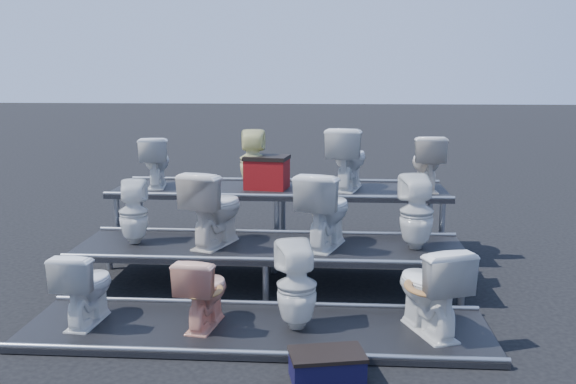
# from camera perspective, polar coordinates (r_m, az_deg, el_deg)

# --- Properties ---
(ground) EXTENTS (80.00, 80.00, 0.00)m
(ground) POSITION_cam_1_polar(r_m,az_deg,el_deg) (7.16, -1.58, -8.34)
(ground) COLOR black
(ground) RESTS_ON ground
(tier_front) EXTENTS (4.20, 1.20, 0.06)m
(tier_front) POSITION_cam_1_polar(r_m,az_deg,el_deg) (5.94, -2.83, -12.15)
(tier_front) COLOR black
(tier_front) RESTS_ON ground
(tier_mid) EXTENTS (4.20, 1.20, 0.46)m
(tier_mid) POSITION_cam_1_polar(r_m,az_deg,el_deg) (7.08, -1.59, -6.58)
(tier_mid) COLOR black
(tier_mid) RESTS_ON ground
(tier_back) EXTENTS (4.20, 1.20, 0.86)m
(tier_back) POSITION_cam_1_polar(r_m,az_deg,el_deg) (8.28, -0.72, -2.59)
(tier_back) COLOR black
(tier_back) RESTS_ON ground
(toilet_0) EXTENTS (0.44, 0.71, 0.70)m
(toilet_0) POSITION_cam_1_polar(r_m,az_deg,el_deg) (6.18, -17.55, -7.98)
(toilet_0) COLOR silver
(toilet_0) RESTS_ON tier_front
(toilet_1) EXTENTS (0.47, 0.70, 0.66)m
(toilet_1) POSITION_cam_1_polar(r_m,az_deg,el_deg) (5.88, -7.51, -8.68)
(toilet_1) COLOR #EDA68B
(toilet_1) RESTS_ON tier_front
(toilet_2) EXTENTS (0.45, 0.46, 0.80)m
(toilet_2) POSITION_cam_1_polar(r_m,az_deg,el_deg) (5.75, 0.77, -8.33)
(toilet_2) COLOR silver
(toilet_2) RESTS_ON tier_front
(toilet_3) EXTENTS (0.71, 0.90, 0.81)m
(toilet_3) POSITION_cam_1_polar(r_m,az_deg,el_deg) (5.81, 12.49, -8.33)
(toilet_3) COLOR silver
(toilet_3) RESTS_ON tier_front
(toilet_4) EXTENTS (0.37, 0.37, 0.70)m
(toilet_4) POSITION_cam_1_polar(r_m,az_deg,el_deg) (7.24, -13.57, -1.75)
(toilet_4) COLOR silver
(toilet_4) RESTS_ON tier_mid
(toilet_5) EXTENTS (0.70, 0.92, 0.83)m
(toilet_5) POSITION_cam_1_polar(r_m,az_deg,el_deg) (7.00, -6.57, -1.39)
(toilet_5) COLOR silver
(toilet_5) RESTS_ON tier_mid
(toilet_6) EXTENTS (0.69, 0.92, 0.83)m
(toilet_6) POSITION_cam_1_polar(r_m,az_deg,el_deg) (6.89, 3.33, -1.54)
(toilet_6) COLOR silver
(toilet_6) RESTS_ON tier_mid
(toilet_7) EXTENTS (0.41, 0.42, 0.80)m
(toilet_7) POSITION_cam_1_polar(r_m,az_deg,el_deg) (6.95, 11.36, -1.78)
(toilet_7) COLOR silver
(toilet_7) RESTS_ON tier_mid
(toilet_8) EXTENTS (0.46, 0.69, 0.65)m
(toilet_8) POSITION_cam_1_polar(r_m,az_deg,el_deg) (8.43, -11.68, 2.66)
(toilet_8) COLOR silver
(toilet_8) RESTS_ON tier_back
(toilet_9) EXTENTS (0.35, 0.36, 0.74)m
(toilet_9) POSITION_cam_1_polar(r_m,az_deg,el_deg) (8.17, -3.14, 2.92)
(toilet_9) COLOR beige
(toilet_9) RESTS_ON tier_back
(toilet_10) EXTENTS (0.61, 0.85, 0.79)m
(toilet_10) POSITION_cam_1_polar(r_m,az_deg,el_deg) (8.10, 5.34, 3.01)
(toilet_10) COLOR silver
(toilet_10) RESTS_ON tier_back
(toilet_11) EXTENTS (0.41, 0.69, 0.70)m
(toilet_11) POSITION_cam_1_polar(r_m,az_deg,el_deg) (8.19, 12.22, 2.56)
(toilet_11) COLOR silver
(toilet_11) RESTS_ON tier_back
(red_crate) EXTENTS (0.57, 0.48, 0.37)m
(red_crate) POSITION_cam_1_polar(r_m,az_deg,el_deg) (8.16, -1.89, 1.61)
(red_crate) COLOR maroon
(red_crate) RESTS_ON tier_back
(step_stool) EXTENTS (0.61, 0.44, 0.20)m
(step_stool) POSITION_cam_1_polar(r_m,az_deg,el_deg) (5.09, 3.48, -15.34)
(step_stool) COLOR black
(step_stool) RESTS_ON ground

